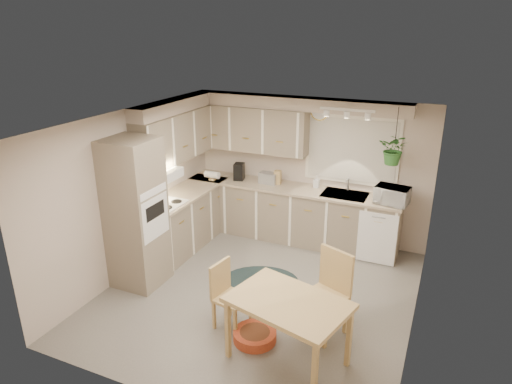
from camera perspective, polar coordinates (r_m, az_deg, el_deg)
floor at (r=6.43m, az=0.38°, el=-12.57°), size 4.20×4.20×0.00m
ceiling at (r=5.50m, az=0.44°, el=8.91°), size 4.20×4.20×0.00m
wall_back at (r=7.72m, az=6.61°, el=2.94°), size 4.00×0.04×2.40m
wall_front at (r=4.24m, az=-11.22°, el=-12.84°), size 4.00×0.04×2.40m
wall_left at (r=6.85m, az=-15.14°, el=0.06°), size 0.04×4.20×2.40m
wall_right at (r=5.46m, az=20.16°, el=-5.82°), size 0.04×4.20×2.40m
base_cab_left at (r=7.61m, az=-8.80°, el=-3.46°), size 0.60×1.85×0.90m
base_cab_back at (r=7.77m, az=4.31°, el=-2.77°), size 3.60×0.60×0.90m
counter_left at (r=7.43m, az=-8.92°, el=-0.16°), size 0.64×1.89×0.04m
counter_back at (r=7.59m, az=4.38°, el=0.47°), size 3.64×0.64×0.04m
oven_stack at (r=6.44m, az=-14.80°, el=-2.66°), size 0.65×0.65×2.10m
wall_oven_face at (r=6.25m, az=-12.48°, el=-3.15°), size 0.02×0.56×0.58m
upper_cab_left at (r=7.34m, az=-9.68°, el=6.94°), size 0.35×2.00×0.75m
upper_cab_back at (r=7.74m, az=-0.73°, el=7.92°), size 2.00×0.35×0.75m
soffit_left at (r=7.26m, az=-10.08°, el=10.60°), size 0.30×2.00×0.20m
soffit_back at (r=7.38m, az=5.10°, el=10.99°), size 3.60×0.30×0.20m
cooktop at (r=6.97m, az=-11.38°, el=-1.49°), size 0.52×0.58×0.02m
range_hood at (r=6.83m, az=-11.78°, el=2.08°), size 0.40×0.60×0.14m
window_blinds at (r=7.41m, az=11.85°, el=5.13°), size 1.40×0.02×1.00m
window_frame at (r=7.42m, az=11.86°, el=5.15°), size 1.50×0.02×1.10m
sink at (r=7.37m, az=11.00°, el=-0.62°), size 0.70×0.48×0.10m
dishwasher_front at (r=7.19m, az=14.84°, el=-5.65°), size 0.58×0.02×0.83m
track_light_bar at (r=6.76m, az=11.32°, el=10.07°), size 0.80×0.04×0.04m
wall_clock at (r=7.42m, az=7.97°, el=9.97°), size 0.30×0.03×0.30m
dining_table at (r=5.13m, az=3.98°, el=-16.98°), size 1.39×1.10×0.77m
chair_left at (r=5.61m, az=-3.00°, el=-12.94°), size 0.45×0.45×0.83m
chair_back at (r=5.51m, az=8.45°, el=-12.65°), size 0.63×0.63×1.03m
braided_rug at (r=6.70m, az=0.59°, el=-10.99°), size 1.31×1.15×0.01m
pet_bed at (r=5.59m, az=-0.15°, el=-17.53°), size 0.65×0.65×0.12m
microwave at (r=7.10m, az=16.67°, el=-0.17°), size 0.52×0.34×0.33m
soap_bottle at (r=7.60m, az=7.56°, el=0.91°), size 0.09×0.20×0.09m
hanging_plant at (r=6.92m, az=16.87°, el=4.72°), size 0.48×0.52×0.36m
coffee_maker at (r=7.89m, az=-2.12°, el=2.57°), size 0.20×0.23×0.29m
toaster at (r=7.71m, az=1.55°, el=1.75°), size 0.31×0.18×0.19m
knife_block at (r=7.68m, az=2.72°, el=1.85°), size 0.11×0.11×0.24m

